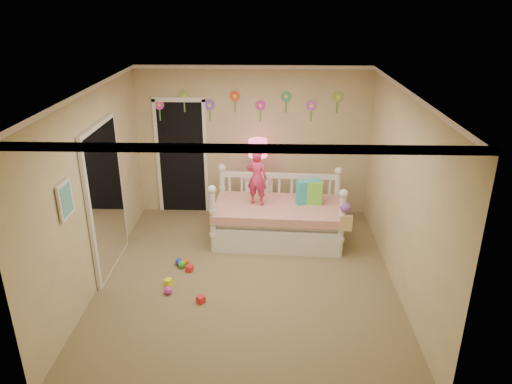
{
  "coord_description": "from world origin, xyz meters",
  "views": [
    {
      "loc": [
        0.29,
        -5.71,
        3.65
      ],
      "look_at": [
        0.1,
        0.6,
        1.05
      ],
      "focal_mm": 33.7,
      "sensor_mm": 36.0,
      "label": 1
    }
  ],
  "objects_px": {
    "nightstand": "(258,199)",
    "table_lamp": "(258,153)",
    "child": "(257,178)",
    "daybed": "(278,208)"
  },
  "relations": [
    {
      "from": "daybed",
      "to": "child",
      "type": "height_order",
      "value": "child"
    },
    {
      "from": "daybed",
      "to": "nightstand",
      "type": "relative_size",
      "value": 2.62
    },
    {
      "from": "child",
      "to": "table_lamp",
      "type": "relative_size",
      "value": 1.29
    },
    {
      "from": "daybed",
      "to": "nightstand",
      "type": "height_order",
      "value": "daybed"
    },
    {
      "from": "table_lamp",
      "to": "child",
      "type": "bearing_deg",
      "value": -89.75
    },
    {
      "from": "daybed",
      "to": "table_lamp",
      "type": "height_order",
      "value": "table_lamp"
    },
    {
      "from": "child",
      "to": "table_lamp",
      "type": "height_order",
      "value": "child"
    },
    {
      "from": "nightstand",
      "to": "table_lamp",
      "type": "bearing_deg",
      "value": 79.27
    },
    {
      "from": "table_lamp",
      "to": "daybed",
      "type": "bearing_deg",
      "value": -65.22
    },
    {
      "from": "daybed",
      "to": "child",
      "type": "relative_size",
      "value": 2.28
    }
  ]
}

